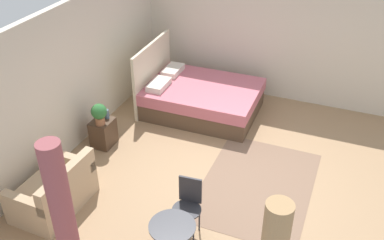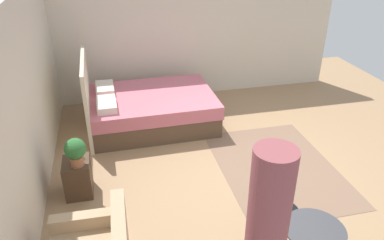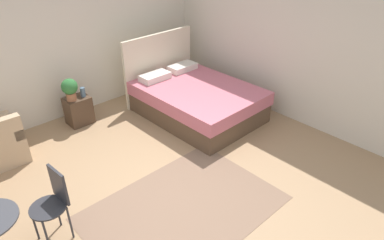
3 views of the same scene
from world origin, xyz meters
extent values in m
cube|color=#9E7A56|center=(0.00, 0.00, -0.01)|extent=(9.18, 8.93, 0.02)
cube|color=beige|center=(0.00, 2.97, 1.31)|extent=(9.18, 0.12, 2.61)
cube|color=beige|center=(3.09, 0.00, 1.31)|extent=(0.12, 5.93, 2.61)
cube|color=#7F604C|center=(-0.04, -0.48, 0.00)|extent=(2.43, 1.72, 0.01)
cube|color=brown|center=(1.81, 1.18, 0.18)|extent=(1.65, 2.21, 0.36)
cube|color=#C66675|center=(1.81, 1.18, 0.48)|extent=(1.69, 2.25, 0.24)
cube|color=beige|center=(1.80, 2.31, 0.68)|extent=(1.68, 0.08, 1.36)
cube|color=silver|center=(1.45, 1.99, 0.66)|extent=(0.59, 0.33, 0.12)
cube|color=silver|center=(2.16, 2.00, 0.66)|extent=(0.59, 0.33, 0.12)
cube|color=tan|center=(-1.14, 2.28, 0.51)|extent=(0.16, 0.81, 0.16)
cube|color=#473323|center=(0.03, 2.46, 0.26)|extent=(0.43, 0.36, 0.51)
cylinder|color=#935B3D|center=(-0.07, 2.42, 0.59)|extent=(0.17, 0.17, 0.14)
sphere|color=#2D6B33|center=(-0.07, 2.42, 0.78)|extent=(0.28, 0.28, 0.28)
cylinder|color=slate|center=(0.15, 2.42, 0.60)|extent=(0.09, 0.09, 0.17)
cylinder|color=#3F3F44|center=(-2.04, 0.13, 0.74)|extent=(0.59, 0.59, 0.02)
cylinder|color=#2D2D33|center=(-1.62, 0.31, 0.24)|extent=(0.02, 0.02, 0.47)
cylinder|color=#2D2D33|center=(-1.59, 0.02, 0.24)|extent=(0.02, 0.02, 0.47)
cylinder|color=#2D2D33|center=(-1.33, 0.33, 0.24)|extent=(0.02, 0.02, 0.47)
cylinder|color=#2D2D33|center=(-1.31, 0.05, 0.24)|extent=(0.02, 0.02, 0.47)
cylinder|color=#2D2D33|center=(-1.46, 0.18, 0.48)|extent=(0.44, 0.44, 0.02)
cube|color=#2D2D33|center=(-1.29, 0.19, 0.70)|extent=(0.06, 0.33, 0.42)
camera|label=1|loc=(-5.56, -1.56, 4.75)|focal=41.12mm
camera|label=2|loc=(-4.37, 1.88, 3.34)|focal=34.86mm
camera|label=3|loc=(-2.22, -2.99, 3.25)|focal=32.29mm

